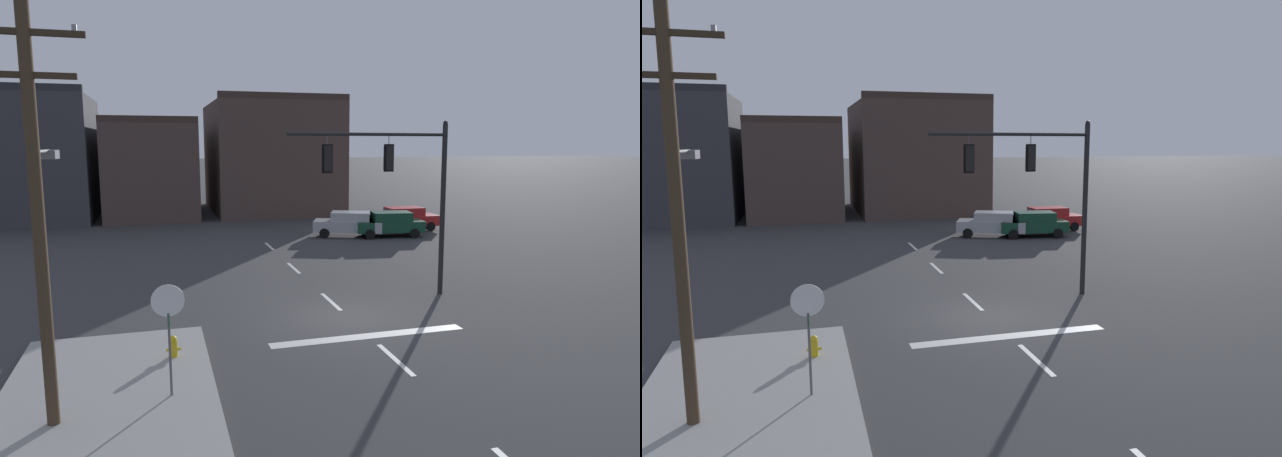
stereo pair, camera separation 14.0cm
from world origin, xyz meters
The scene contains 12 objects.
ground_plane centered at (0.00, 0.00, 0.00)m, with size 400.00×400.00×0.00m, color #353538.
sidewalk_near_corner centered at (-7.55, -4.00, 0.07)m, with size 5.00×8.00×0.15m, color gray.
stop_bar_paint centered at (0.00, -2.00, 0.00)m, with size 6.40×0.50×0.01m, color silver.
lane_centreline centered at (0.00, 2.00, 0.00)m, with size 0.16×26.40×0.01m.
signal_mast_near_side centered at (2.71, 1.61, 4.64)m, with size 6.60×1.03×6.88m.
stop_sign centered at (-6.11, -4.84, 2.14)m, with size 0.76×0.64×2.83m.
car_lot_nearside centered at (5.64, 15.95, 0.86)m, with size 4.75×3.40×1.61m.
car_lot_middle centered at (10.28, 17.30, 0.86)m, with size 4.47×1.95×1.61m.
car_lot_farside centered at (8.15, 15.17, 0.86)m, with size 4.63×2.41×1.61m.
utility_pole centered at (-8.55, -5.40, 4.77)m, with size 2.20×2.15×8.73m.
fire_hydrant centered at (-5.99, -2.39, 0.33)m, with size 0.40×0.30×0.75m.
building_row centered at (-5.90, 31.18, 4.51)m, with size 30.50×13.44×10.04m.
Camera 2 is at (-6.13, -17.73, 6.04)m, focal length 31.23 mm.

